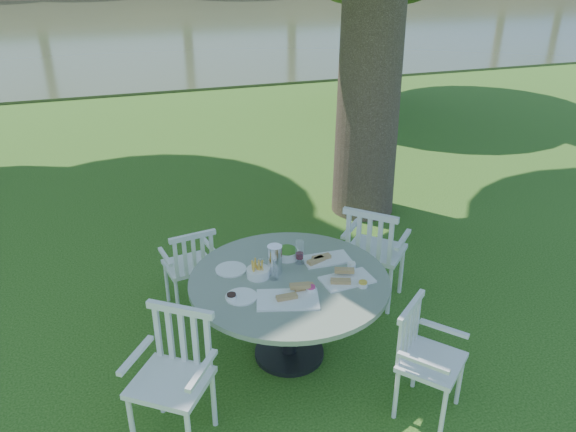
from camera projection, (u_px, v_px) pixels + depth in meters
The scene contains 8 objects.
ground at pixel (295, 308), 5.15m from camera, with size 140.00×140.00×0.00m, color #1B410D.
table at pixel (289, 292), 4.31m from camera, with size 1.53×1.53×0.73m.
chair_ne at pixel (372, 249), 5.00m from camera, with size 0.67×0.67×0.97m.
chair_nw at pixel (192, 264), 4.94m from camera, with size 0.47×0.45×0.81m.
chair_sw at pixel (176, 365), 3.64m from camera, with size 0.63×0.63×0.92m.
chair_se at pixel (421, 351), 3.84m from camera, with size 0.58×0.57×0.84m.
tableware at pixel (286, 269), 4.28m from camera, with size 1.13×0.87×0.23m.
river at pixel (127, 24), 24.87m from camera, with size 100.00×28.00×0.12m, color #353E24.
Camera 1 is at (-1.41, -4.05, 2.98)m, focal length 35.00 mm.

